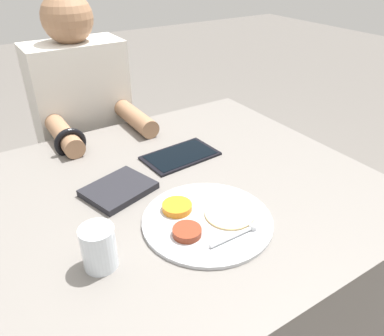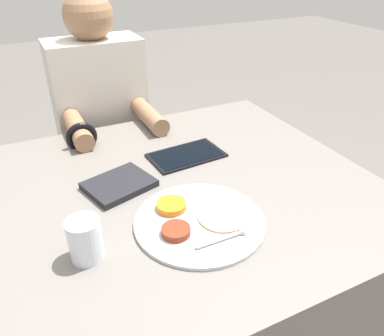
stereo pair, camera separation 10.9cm
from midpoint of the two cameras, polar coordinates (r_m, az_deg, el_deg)
name	(u,v)px [view 1 (the left image)]	position (r m, az deg, el deg)	size (l,w,h in m)	color
dining_table	(183,276)	(1.37, -3.82, -16.13)	(1.14, 1.03, 0.76)	slate
thali_tray	(206,220)	(0.98, -1.11, -8.01)	(0.34, 0.34, 0.03)	#B7BABF
red_notebook	(119,190)	(1.12, -13.86, -3.31)	(0.22, 0.20, 0.02)	silver
tablet_device	(180,156)	(1.27, -4.25, 1.81)	(0.26, 0.16, 0.01)	black
person_diner	(89,151)	(1.75, -17.16, 2.43)	(0.38, 0.47, 1.24)	black
drinking_glass	(99,247)	(0.87, -17.60, -11.62)	(0.08, 0.08, 0.10)	silver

